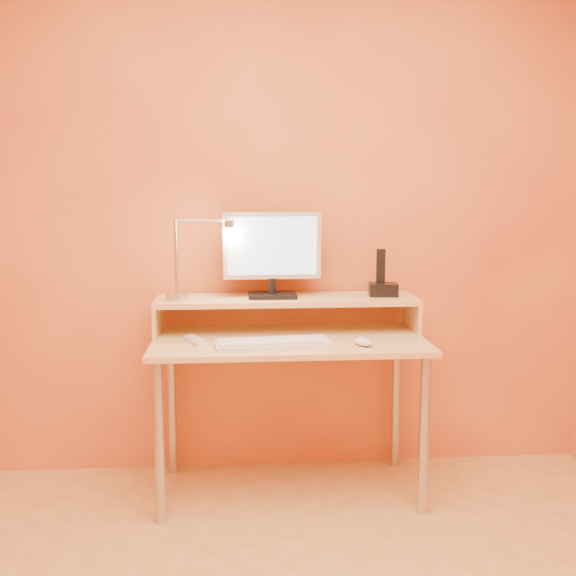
{
  "coord_description": "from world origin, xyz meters",
  "views": [
    {
      "loc": [
        -0.22,
        -1.65,
        1.38
      ],
      "look_at": [
        -0.01,
        1.13,
        0.95
      ],
      "focal_mm": 40.91,
      "sensor_mm": 36.0,
      "label": 1
    }
  ],
  "objects": [
    {
      "name": "wall_back",
      "position": [
        0.0,
        1.5,
        1.25
      ],
      "size": [
        3.0,
        0.04,
        2.5
      ],
      "primitive_type": "cube",
      "color": "#EE9246",
      "rests_on": "floor"
    },
    {
      "name": "monitor_back",
      "position": [
        -0.07,
        1.36,
        1.12
      ],
      "size": [
        0.4,
        0.02,
        0.26
      ],
      "primitive_type": "cube",
      "rotation": [
        0.0,
        0.0,
        0.03
      ],
      "color": "black",
      "rests_on": "monitor_panel"
    },
    {
      "name": "desk_leg_br",
      "position": [
        0.55,
        1.43,
        0.35
      ],
      "size": [
        0.04,
        0.04,
        0.69
      ],
      "primitive_type": "cylinder",
      "color": "#AEAEB4",
      "rests_on": "floor"
    },
    {
      "name": "phone_handset",
      "position": [
        0.44,
        1.33,
        1.02
      ],
      "size": [
        0.04,
        0.03,
        0.16
      ],
      "primitive_type": "cube",
      "rotation": [
        0.0,
        0.0,
        -0.11
      ],
      "color": "black",
      "rests_on": "phone_dock"
    },
    {
      "name": "desk_leg_fl",
      "position": [
        -0.55,
        0.93,
        0.35
      ],
      "size": [
        0.04,
        0.04,
        0.69
      ],
      "primitive_type": "cylinder",
      "color": "#AEAEB4",
      "rests_on": "floor"
    },
    {
      "name": "lamp_arm",
      "position": [
        -0.38,
        1.3,
        1.24
      ],
      "size": [
        0.24,
        0.01,
        0.01
      ],
      "primitive_type": "cylinder",
      "rotation": [
        0.0,
        1.57,
        0.0
      ],
      "color": "#AEAEB4",
      "rests_on": "lamp_post"
    },
    {
      "name": "remote_control",
      "position": [
        -0.41,
        1.12,
        0.73
      ],
      "size": [
        0.11,
        0.18,
        0.02
      ],
      "primitive_type": "cube",
      "rotation": [
        0.0,
        0.0,
        0.4
      ],
      "color": "silver",
      "rests_on": "desk_lower"
    },
    {
      "name": "desk_leg_fr",
      "position": [
        0.55,
        0.93,
        0.35
      ],
      "size": [
        0.04,
        0.04,
        0.69
      ],
      "primitive_type": "cylinder",
      "color": "#AEAEB4",
      "rests_on": "floor"
    },
    {
      "name": "keyboard",
      "position": [
        -0.08,
        1.02,
        0.73
      ],
      "size": [
        0.5,
        0.21,
        0.02
      ],
      "primitive_type": "cube",
      "rotation": [
        0.0,
        0.0,
        0.11
      ],
      "color": "silver",
      "rests_on": "desk_lower"
    },
    {
      "name": "lamp_base",
      "position": [
        -0.5,
        1.3,
        0.89
      ],
      "size": [
        0.1,
        0.1,
        0.02
      ],
      "primitive_type": "cylinder",
      "color": "#AEAEB4",
      "rests_on": "desk_shelf"
    },
    {
      "name": "desk_shelf",
      "position": [
        0.0,
        1.33,
        0.87
      ],
      "size": [
        1.2,
        0.3,
        0.02
      ],
      "primitive_type": "cube",
      "color": "#E6B476",
      "rests_on": "desk_lower"
    },
    {
      "name": "monitor_panel",
      "position": [
        -0.07,
        1.34,
        1.12
      ],
      "size": [
        0.45,
        0.05,
        0.3
      ],
      "primitive_type": "cube",
      "rotation": [
        0.0,
        0.0,
        0.03
      ],
      "color": "silver",
      "rests_on": "monitor_neck"
    },
    {
      "name": "monitor_neck",
      "position": [
        -0.07,
        1.33,
        0.93
      ],
      "size": [
        0.04,
        0.04,
        0.07
      ],
      "primitive_type": "cylinder",
      "color": "black",
      "rests_on": "monitor_foot"
    },
    {
      "name": "monitor_foot",
      "position": [
        -0.07,
        1.33,
        0.89
      ],
      "size": [
        0.22,
        0.16,
        0.02
      ],
      "primitive_type": "cube",
      "color": "black",
      "rests_on": "desk_shelf"
    },
    {
      "name": "lamp_bulb",
      "position": [
        -0.26,
        1.3,
        1.2
      ],
      "size": [
        0.03,
        0.03,
        0.0
      ],
      "primitive_type": "cylinder",
      "color": "#FFEAC6",
      "rests_on": "lamp_head"
    },
    {
      "name": "lamp_head",
      "position": [
        -0.26,
        1.3,
        1.22
      ],
      "size": [
        0.04,
        0.04,
        0.03
      ],
      "primitive_type": "cylinder",
      "color": "#AEAEB4",
      "rests_on": "lamp_arm"
    },
    {
      "name": "shelf_riser_left",
      "position": [
        -0.59,
        1.33,
        0.79
      ],
      "size": [
        0.02,
        0.3,
        0.14
      ],
      "primitive_type": "cube",
      "color": "#E6B476",
      "rests_on": "desk_lower"
    },
    {
      "name": "phone_led",
      "position": [
        0.5,
        1.28,
        0.91
      ],
      "size": [
        0.01,
        0.0,
        0.04
      ],
      "primitive_type": "cube",
      "color": "#2D40FF",
      "rests_on": "phone_dock"
    },
    {
      "name": "desk_leg_bl",
      "position": [
        -0.55,
        1.43,
        0.35
      ],
      "size": [
        0.04,
        0.04,
        0.69
      ],
      "primitive_type": "cylinder",
      "color": "#AEAEB4",
      "rests_on": "floor"
    },
    {
      "name": "lamp_post",
      "position": [
        -0.5,
        1.3,
        1.07
      ],
      "size": [
        0.01,
        0.01,
        0.33
      ],
      "primitive_type": "cylinder",
      "color": "#AEAEB4",
      "rests_on": "lamp_base"
    },
    {
      "name": "phone_dock",
      "position": [
        0.45,
        1.33,
        0.91
      ],
      "size": [
        0.14,
        0.11,
        0.06
      ],
      "primitive_type": "cube",
      "rotation": [
        0.0,
        0.0,
        -0.11
      ],
      "color": "black",
      "rests_on": "desk_shelf"
    },
    {
      "name": "monitor_screen",
      "position": [
        -0.07,
        1.32,
        1.12
      ],
      "size": [
        0.41,
        0.01,
        0.26
      ],
      "primitive_type": "cube",
      "rotation": [
        0.0,
        0.0,
        0.03
      ],
      "color": "#B9E7FF",
      "rests_on": "monitor_panel"
    },
    {
      "name": "shelf_riser_right",
      "position": [
        0.59,
        1.33,
        0.79
      ],
      "size": [
        0.02,
        0.3,
        0.14
      ],
      "primitive_type": "cube",
      "color": "#E6B476",
      "rests_on": "desk_lower"
    },
    {
      "name": "mouse",
      "position": [
        0.3,
        1.02,
        0.74
      ],
      "size": [
        0.09,
        0.12,
        0.04
      ],
      "primitive_type": "ellipsoid",
      "rotation": [
        0.0,
        0.0,
        0.34
      ],
      "color": "silver",
      "rests_on": "desk_lower"
    },
    {
      "name": "desk_lower",
      "position": [
        0.0,
        1.18,
        0.71
      ],
      "size": [
        1.2,
        0.6,
        0.02
      ],
      "primitive_type": "cube",
      "color": "#E6B476",
      "rests_on": "floor"
    }
  ]
}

